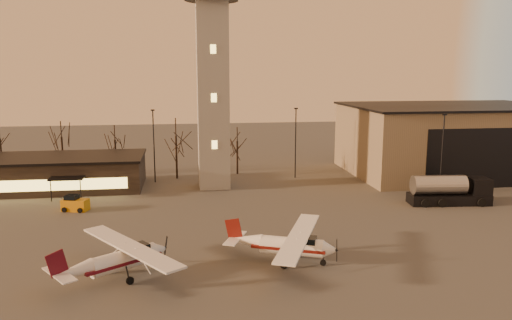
{
  "coord_description": "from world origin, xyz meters",
  "views": [
    {
      "loc": [
        -3.88,
        -35.35,
        15.52
      ],
      "look_at": [
        3.18,
        13.0,
        6.62
      ],
      "focal_mm": 35.0,
      "sensor_mm": 36.0,
      "label": 1
    }
  ],
  "objects_px": {
    "hangar": "(451,139)",
    "cessna_rear": "(126,262)",
    "terminal": "(45,173)",
    "control_tower": "(212,63)",
    "fuel_truck": "(449,193)",
    "service_cart": "(75,205)",
    "cessna_front": "(293,249)"
  },
  "relations": [
    {
      "from": "terminal",
      "to": "fuel_truck",
      "type": "distance_m",
      "value": 50.74
    },
    {
      "from": "terminal",
      "to": "control_tower",
      "type": "bearing_deg",
      "value": -5.15
    },
    {
      "from": "cessna_front",
      "to": "fuel_truck",
      "type": "relative_size",
      "value": 1.26
    },
    {
      "from": "cessna_front",
      "to": "service_cart",
      "type": "xyz_separation_m",
      "value": [
        -20.78,
        18.44,
        -0.49
      ]
    },
    {
      "from": "control_tower",
      "to": "hangar",
      "type": "distance_m",
      "value": 37.9
    },
    {
      "from": "control_tower",
      "to": "fuel_truck",
      "type": "distance_m",
      "value": 33.03
    },
    {
      "from": "terminal",
      "to": "hangar",
      "type": "bearing_deg",
      "value": 1.97
    },
    {
      "from": "cessna_rear",
      "to": "service_cart",
      "type": "bearing_deg",
      "value": 76.66
    },
    {
      "from": "control_tower",
      "to": "hangar",
      "type": "relative_size",
      "value": 1.07
    },
    {
      "from": "cessna_front",
      "to": "cessna_rear",
      "type": "height_order",
      "value": "cessna_rear"
    },
    {
      "from": "cessna_front",
      "to": "hangar",
      "type": "bearing_deg",
      "value": 68.37
    },
    {
      "from": "cessna_front",
      "to": "cessna_rear",
      "type": "xyz_separation_m",
      "value": [
        -13.15,
        -0.92,
        0.01
      ]
    },
    {
      "from": "fuel_truck",
      "to": "service_cart",
      "type": "height_order",
      "value": "fuel_truck"
    },
    {
      "from": "fuel_truck",
      "to": "control_tower",
      "type": "bearing_deg",
      "value": 160.38
    },
    {
      "from": "cessna_rear",
      "to": "service_cart",
      "type": "relative_size",
      "value": 3.61
    },
    {
      "from": "terminal",
      "to": "cessna_front",
      "type": "bearing_deg",
      "value": -48.08
    },
    {
      "from": "cessna_front",
      "to": "service_cart",
      "type": "height_order",
      "value": "cessna_front"
    },
    {
      "from": "terminal",
      "to": "cessna_rear",
      "type": "xyz_separation_m",
      "value": [
        13.53,
        -30.64,
        -0.98
      ]
    },
    {
      "from": "control_tower",
      "to": "fuel_truck",
      "type": "xyz_separation_m",
      "value": [
        26.58,
        -12.67,
        -14.97
      ]
    },
    {
      "from": "control_tower",
      "to": "cessna_front",
      "type": "relative_size",
      "value": 2.72
    },
    {
      "from": "service_cart",
      "to": "cessna_front",
      "type": "bearing_deg",
      "value": -24.79
    },
    {
      "from": "cessna_front",
      "to": "cessna_rear",
      "type": "relative_size",
      "value": 1.07
    },
    {
      "from": "cessna_rear",
      "to": "fuel_truck",
      "type": "xyz_separation_m",
      "value": [
        35.04,
        15.98,
        0.18
      ]
    },
    {
      "from": "control_tower",
      "to": "fuel_truck",
      "type": "height_order",
      "value": "control_tower"
    },
    {
      "from": "hangar",
      "to": "fuel_truck",
      "type": "height_order",
      "value": "hangar"
    },
    {
      "from": "fuel_truck",
      "to": "service_cart",
      "type": "relative_size",
      "value": 3.07
    },
    {
      "from": "terminal",
      "to": "cessna_front",
      "type": "distance_m",
      "value": 39.95
    },
    {
      "from": "control_tower",
      "to": "cessna_front",
      "type": "height_order",
      "value": "control_tower"
    },
    {
      "from": "service_cart",
      "to": "fuel_truck",
      "type": "bearing_deg",
      "value": 12.28
    },
    {
      "from": "control_tower",
      "to": "terminal",
      "type": "distance_m",
      "value": 26.24
    },
    {
      "from": "control_tower",
      "to": "cessna_rear",
      "type": "distance_m",
      "value": 33.5
    },
    {
      "from": "hangar",
      "to": "cessna_rear",
      "type": "bearing_deg",
      "value": -143.72
    }
  ]
}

